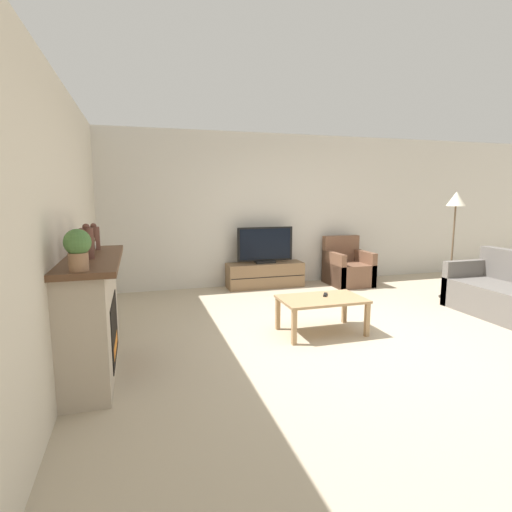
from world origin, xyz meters
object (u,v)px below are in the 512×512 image
object	(u,v)px
mantel_vase_left	(82,248)
potted_plant	(78,247)
tv	(265,246)
tv_stand	(265,275)
mantel_vase_centre_left	(87,243)
mantel_clock	(91,246)
coffee_table	(322,302)
remote	(325,295)
floor_lamp	(456,209)
fireplace	(91,314)
mantel_vase_right	(94,238)
armchair	(347,269)

from	to	relation	value
mantel_vase_left	potted_plant	size ratio (longest dim) A/B	0.96
tv	tv_stand	bearing A→B (deg)	90.00
mantel_vase_centre_left	tv	bearing A→B (deg)	48.75
mantel_vase_left	potted_plant	bearing A→B (deg)	-90.00
mantel_vase_left	mantel_clock	bearing A→B (deg)	89.93
potted_plant	coffee_table	distance (m)	2.82
tv	potted_plant	bearing A→B (deg)	-126.32
tv	remote	distance (m)	2.38
mantel_vase_left	floor_lamp	world-z (taller)	floor_lamp
fireplace	tv_stand	size ratio (longest dim) A/B	1.19
potted_plant	tv_stand	xyz separation A→B (m)	(2.56, 3.49, -1.04)
tv	remote	bearing A→B (deg)	-90.03
coffee_table	mantel_vase_right	bearing A→B (deg)	176.83
floor_lamp	tv	bearing A→B (deg)	149.14
mantel_vase_centre_left	tv	xyz separation A→B (m)	(2.56, 2.92, -0.49)
potted_plant	remote	size ratio (longest dim) A/B	2.07
coffee_table	mantel_vase_centre_left	bearing A→B (deg)	-169.28
fireplace	tv_stand	world-z (taller)	fireplace
fireplace	mantel_clock	xyz separation A→B (m)	(0.02, 0.16, 0.61)
mantel_vase_left	coffee_table	world-z (taller)	mantel_vase_left
mantel_vase_centre_left	fireplace	bearing A→B (deg)	97.91
tv_stand	armchair	world-z (taller)	armchair
armchair	mantel_vase_left	bearing A→B (deg)	-143.02
mantel_vase_left	fireplace	bearing A→B (deg)	91.99
potted_plant	floor_lamp	distance (m)	5.51
tv	mantel_clock	bearing A→B (deg)	-134.14
coffee_table	mantel_vase_left	bearing A→B (deg)	-161.42
tv_stand	mantel_vase_centre_left	bearing A→B (deg)	-131.23
mantel_vase_right	coffee_table	world-z (taller)	mantel_vase_right
mantel_vase_centre_left	mantel_vase_right	distance (m)	0.61
mantel_vase_left	remote	size ratio (longest dim) A/B	1.99
tv	floor_lamp	world-z (taller)	floor_lamp
tv	armchair	bearing A→B (deg)	-8.17
mantel_vase_centre_left	mantel_vase_right	bearing A→B (deg)	90.00
fireplace	mantel_vase_centre_left	size ratio (longest dim) A/B	5.23
armchair	coffee_table	distance (m)	2.75
mantel_vase_left	mantel_vase_centre_left	distance (m)	0.36
remote	mantel_vase_right	bearing A→B (deg)	-149.95
mantel_vase_centre_left	remote	world-z (taller)	mantel_vase_centre_left
mantel_vase_left	potted_plant	xyz separation A→B (m)	(0.00, -0.20, 0.03)
mantel_vase_left	mantel_vase_right	world-z (taller)	mantel_vase_left
tv_stand	coffee_table	world-z (taller)	tv_stand
fireplace	mantel_clock	bearing A→B (deg)	83.78
mantel_clock	potted_plant	world-z (taller)	potted_plant
fireplace	mantel_vase_centre_left	world-z (taller)	mantel_vase_centre_left
remote	mantel_clock	bearing A→B (deg)	-142.76
armchair	floor_lamp	xyz separation A→B (m)	(1.08, -1.33, 1.13)
coffee_table	remote	bearing A→B (deg)	44.49
fireplace	potted_plant	size ratio (longest dim) A/B	5.22
mantel_vase_centre_left	armchair	distance (m)	4.98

